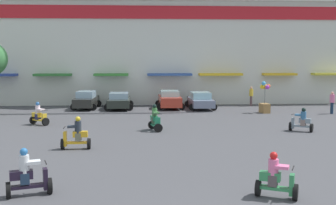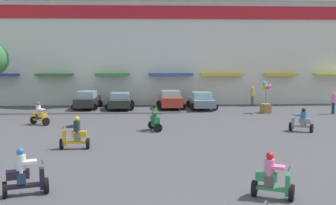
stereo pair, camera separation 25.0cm
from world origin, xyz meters
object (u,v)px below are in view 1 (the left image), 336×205
object	(u,v)px
scooter_rider_8	(276,179)
balloon_vendor_cart	(265,101)
parked_car_2	(170,99)
parked_car_1	(119,101)
parked_car_3	(201,100)
pedestrian_0	(251,95)
parked_car_0	(86,100)
scooter_rider_6	(28,176)
scooter_rider_0	(39,116)
scooter_rider_3	(302,122)
pedestrian_1	(332,101)
scooter_rider_9	(76,136)
scooter_rider_5	(155,120)

from	to	relation	value
scooter_rider_8	balloon_vendor_cart	bearing A→B (deg)	74.57
parked_car_2	parked_car_1	bearing A→B (deg)	-179.33
parked_car_1	parked_car_2	size ratio (longest dim) A/B	1.08
parked_car_3	pedestrian_0	xyz separation A→B (m)	(4.87, 1.79, 0.29)
parked_car_1	pedestrian_0	bearing A→B (deg)	6.75
parked_car_0	scooter_rider_8	world-z (taller)	parked_car_0
parked_car_1	scooter_rider_6	distance (m)	22.63
parked_car_0	scooter_rider_0	bearing A→B (deg)	-103.26
parked_car_3	parked_car_1	bearing A→B (deg)	176.83
parked_car_2	scooter_rider_8	world-z (taller)	parked_car_2
parked_car_2	scooter_rider_3	size ratio (longest dim) A/B	2.73
parked_car_3	scooter_rider_3	distance (m)	12.11
scooter_rider_0	parked_car_1	bearing A→B (deg)	59.36
scooter_rider_0	pedestrian_1	size ratio (longest dim) A/B	0.87
scooter_rider_9	balloon_vendor_cart	bearing A→B (deg)	43.80
scooter_rider_6	scooter_rider_5	bearing A→B (deg)	69.26
parked_car_1	parked_car_3	bearing A→B (deg)	-3.17
scooter_rider_0	pedestrian_0	world-z (taller)	pedestrian_0
parked_car_2	parked_car_0	bearing A→B (deg)	177.90
parked_car_3	pedestrian_1	bearing A→B (deg)	-20.75
parked_car_2	parked_car_3	bearing A→B (deg)	-9.46
parked_car_2	pedestrian_0	xyz separation A→B (m)	(7.49, 1.35, 0.23)
balloon_vendor_cart	parked_car_2	bearing A→B (deg)	155.90
scooter_rider_3	scooter_rider_5	world-z (taller)	scooter_rider_5
scooter_rider_8	pedestrian_1	bearing A→B (deg)	60.95
parked_car_2	parked_car_3	distance (m)	2.66
scooter_rider_5	pedestrian_1	distance (m)	15.59
parked_car_2	scooter_rider_6	world-z (taller)	scooter_rider_6
parked_car_2	scooter_rider_5	size ratio (longest dim) A/B	2.45
scooter_rider_8	balloon_vendor_cart	world-z (taller)	balloon_vendor_cart
parked_car_0	scooter_rider_6	size ratio (longest dim) A/B	2.59
scooter_rider_5	balloon_vendor_cart	bearing A→B (deg)	40.00
scooter_rider_0	scooter_rider_9	size ratio (longest dim) A/B	0.94
parked_car_0	parked_car_3	bearing A→B (deg)	-4.09
scooter_rider_3	parked_car_0	bearing A→B (deg)	140.28
pedestrian_1	balloon_vendor_cart	distance (m)	5.18
balloon_vendor_cart	parked_car_1	bearing A→B (deg)	164.51
scooter_rider_0	scooter_rider_5	xyz separation A→B (m)	(7.57, -2.65, 0.06)
pedestrian_0	scooter_rider_6	bearing A→B (deg)	-119.49
scooter_rider_6	pedestrian_0	world-z (taller)	pedestrian_0
scooter_rider_3	scooter_rider_9	world-z (taller)	scooter_rider_9
parked_car_2	scooter_rider_0	bearing A→B (deg)	-138.24
scooter_rider_9	pedestrian_0	distance (m)	21.52
parked_car_1	scooter_rider_9	distance (m)	15.73
scooter_rider_3	parked_car_1	bearing A→B (deg)	134.79
parked_car_0	parked_car_1	world-z (taller)	parked_car_0
scooter_rider_0	parked_car_3	bearing A→B (deg)	33.30
parked_car_1	scooter_rider_8	bearing A→B (deg)	-75.06
pedestrian_0	parked_car_3	bearing A→B (deg)	-159.83
pedestrian_1	parked_car_3	bearing A→B (deg)	159.25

